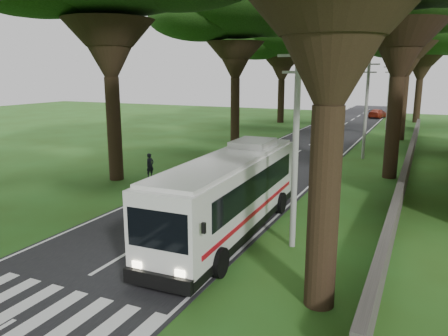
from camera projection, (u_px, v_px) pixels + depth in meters
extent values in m
plane|color=#274714|center=(79.00, 283.00, 14.41)|extent=(140.00, 140.00, 0.00)
cube|color=black|center=(293.00, 155.00, 36.53)|extent=(8.00, 120.00, 0.04)
cube|color=silver|center=(29.00, 312.00, 12.64)|extent=(8.00, 3.00, 0.01)
cube|color=#383533|center=(409.00, 159.00, 31.80)|extent=(0.35, 50.00, 1.20)
cylinder|color=gray|center=(295.00, 147.00, 16.59)|extent=(0.24, 0.24, 8.00)
cube|color=gray|center=(299.00, 55.00, 15.86)|extent=(1.60, 0.10, 0.10)
cube|color=gray|center=(298.00, 72.00, 15.99)|extent=(1.20, 0.10, 0.10)
cylinder|color=gray|center=(366.00, 109.00, 34.29)|extent=(0.24, 0.24, 8.00)
cube|color=gray|center=(369.00, 64.00, 33.56)|extent=(1.60, 0.10, 0.10)
cube|color=gray|center=(369.00, 72.00, 33.69)|extent=(1.20, 0.10, 0.10)
cylinder|color=gray|center=(389.00, 96.00, 51.99)|extent=(0.24, 0.24, 8.00)
cube|color=gray|center=(391.00, 67.00, 51.26)|extent=(1.60, 0.10, 0.10)
cube|color=gray|center=(391.00, 72.00, 51.38)|extent=(1.20, 0.10, 0.10)
cylinder|color=black|center=(114.00, 129.00, 27.64)|extent=(0.90, 0.90, 6.52)
cone|color=black|center=(110.00, 45.00, 26.53)|extent=(3.20, 3.20, 3.80)
cylinder|color=black|center=(235.00, 110.00, 43.39)|extent=(0.90, 0.90, 6.27)
cone|color=black|center=(235.00, 58.00, 42.30)|extent=(3.20, 3.20, 3.80)
ellipsoid|color=black|center=(236.00, 6.00, 41.28)|extent=(14.18, 14.18, 5.95)
cylinder|color=black|center=(281.00, 101.00, 59.78)|extent=(0.90, 0.90, 5.78)
cone|color=black|center=(282.00, 66.00, 58.75)|extent=(3.20, 3.20, 3.80)
ellipsoid|color=black|center=(283.00, 33.00, 57.86)|extent=(15.20, 15.20, 6.38)
cylinder|color=black|center=(323.00, 210.00, 12.45)|extent=(0.90, 0.90, 5.92)
cone|color=black|center=(333.00, 32.00, 11.40)|extent=(3.20, 3.20, 3.80)
cylinder|color=black|center=(393.00, 128.00, 28.10)|extent=(0.90, 0.90, 6.52)
cone|color=black|center=(400.00, 45.00, 27.00)|extent=(3.20, 3.20, 3.80)
cylinder|color=black|center=(402.00, 109.00, 44.26)|extent=(0.90, 0.90, 6.36)
cone|color=black|center=(406.00, 57.00, 43.16)|extent=(3.20, 3.20, 3.80)
ellipsoid|color=black|center=(411.00, 5.00, 42.12)|extent=(12.74, 12.74, 5.35)
cylinder|color=black|center=(418.00, 101.00, 59.83)|extent=(0.90, 0.90, 5.83)
cone|color=black|center=(421.00, 65.00, 58.79)|extent=(3.20, 3.20, 3.80)
ellipsoid|color=black|center=(424.00, 32.00, 57.88)|extent=(15.06, 15.06, 6.33)
cube|color=silver|center=(230.00, 193.00, 18.33)|extent=(2.76, 11.54, 2.82)
cube|color=black|center=(232.00, 182.00, 18.50)|extent=(2.75, 9.44, 1.05)
cube|color=black|center=(230.00, 224.00, 18.62)|extent=(2.80, 11.58, 0.33)
cube|color=#B10B19|center=(230.00, 208.00, 18.46)|extent=(2.78, 10.40, 0.17)
cube|color=silver|center=(230.00, 159.00, 18.01)|extent=(2.55, 10.96, 0.17)
cylinder|color=black|center=(158.00, 251.00, 15.63)|extent=(0.37, 1.06, 1.05)
cylinder|color=black|center=(219.00, 262.00, 14.72)|extent=(0.37, 1.06, 1.05)
cylinder|color=black|center=(235.00, 198.00, 22.33)|extent=(0.37, 1.06, 1.05)
cylinder|color=black|center=(280.00, 203.00, 21.41)|extent=(0.37, 1.06, 1.05)
imported|color=#A4A3A7|center=(325.00, 126.00, 50.93)|extent=(2.28, 3.82, 1.22)
imported|color=#22214D|center=(330.00, 119.00, 57.68)|extent=(2.86, 4.60, 1.43)
imported|color=maroon|center=(378.00, 113.00, 66.26)|extent=(2.69, 4.77, 1.31)
imported|color=black|center=(150.00, 166.00, 28.62)|extent=(0.52, 0.67, 1.62)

